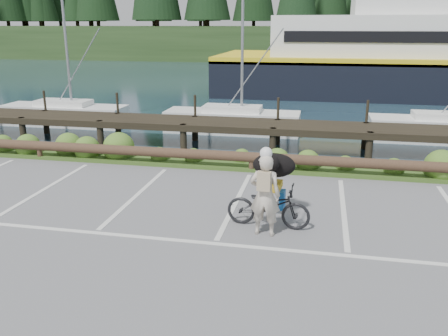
{
  "coord_description": "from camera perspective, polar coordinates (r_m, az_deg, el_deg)",
  "views": [
    {
      "loc": [
        1.91,
        -8.86,
        4.22
      ],
      "look_at": [
        -0.15,
        1.24,
        1.1
      ],
      "focal_mm": 38.0,
      "sensor_mm": 36.0,
      "label": 1
    }
  ],
  "objects": [
    {
      "name": "bicycle",
      "position": [
        10.29,
        5.35,
        -4.56
      ],
      "size": [
        1.86,
        0.77,
        0.95
      ],
      "primitive_type": "imported",
      "rotation": [
        0.0,
        0.0,
        1.5
      ],
      "color": "black",
      "rests_on": "ground"
    },
    {
      "name": "log_rail",
      "position": [
        14.24,
        3.31,
        -0.44
      ],
      "size": [
        32.0,
        0.3,
        0.6
      ],
      "primitive_type": null,
      "color": "#443021",
      "rests_on": "ground"
    },
    {
      "name": "harbor_backdrop",
      "position": [
        87.39,
        10.86,
        13.78
      ],
      "size": [
        170.0,
        160.0,
        30.0
      ],
      "color": "#192F3C",
      "rests_on": "ground"
    },
    {
      "name": "vegetation_strip",
      "position": [
        14.89,
        3.7,
        0.53
      ],
      "size": [
        34.0,
        1.6,
        0.1
      ],
      "primitive_type": "cube",
      "color": "#3D5B21",
      "rests_on": "ground"
    },
    {
      "name": "ground",
      "position": [
        10.0,
        -0.58,
        -8.13
      ],
      "size": [
        72.0,
        72.0,
        0.0
      ],
      "primitive_type": "plane",
      "color": "#5F5F62"
    },
    {
      "name": "dog",
      "position": [
        10.59,
        6.05,
        0.34
      ],
      "size": [
        0.54,
        0.98,
        0.55
      ],
      "primitive_type": "ellipsoid",
      "rotation": [
        0.0,
        0.0,
        1.5
      ],
      "color": "black",
      "rests_on": "bicycle"
    },
    {
      "name": "cyclist",
      "position": [
        9.76,
        4.95,
        -3.28
      ],
      "size": [
        0.67,
        0.46,
        1.75
      ],
      "primitive_type": "imported",
      "rotation": [
        0.0,
        0.0,
        3.07
      ],
      "color": "beige",
      "rests_on": "ground"
    }
  ]
}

